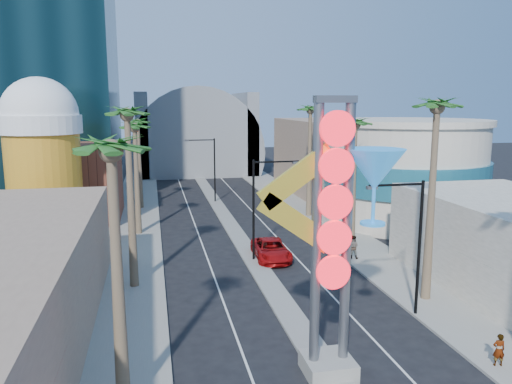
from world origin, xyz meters
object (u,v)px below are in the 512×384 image
Objects in this scene: pedestrian_a at (499,350)px; red_pickup at (271,250)px; neon_sign at (350,218)px; pedestrian_b at (353,247)px.

red_pickup is at bearing -59.26° from pedestrian_a.
red_pickup is at bearing 87.88° from neon_sign.
pedestrian_b is at bearing -12.08° from red_pickup.
neon_sign is 6.80× the size of pedestrian_b.
pedestrian_a reaches higher than red_pickup.
neon_sign is at bearing 2.21° from pedestrian_a.
pedestrian_b is (6.90, 15.64, -6.23)m from neon_sign.
neon_sign is 7.97× the size of pedestrian_a.
neon_sign is at bearing 95.13° from pedestrian_b.
pedestrian_b is at bearing 66.18° from neon_sign.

